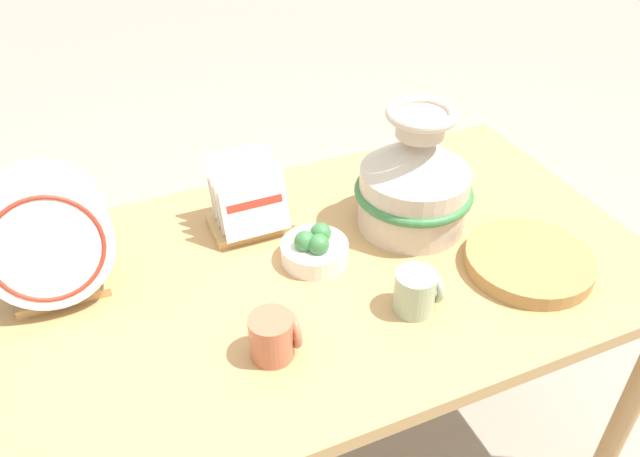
% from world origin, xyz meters
% --- Properties ---
extents(ground_plane, '(14.00, 14.00, 0.00)m').
position_xyz_m(ground_plane, '(0.00, 0.00, 0.00)').
color(ground_plane, gray).
extents(display_table, '(1.50, 0.85, 0.70)m').
position_xyz_m(display_table, '(0.00, 0.00, 0.63)').
color(display_table, tan).
rests_on(display_table, ground_plane).
extents(ceramic_vase, '(0.28, 0.28, 0.31)m').
position_xyz_m(ceramic_vase, '(0.27, 0.07, 0.83)').
color(ceramic_vase, beige).
rests_on(ceramic_vase, display_table).
extents(dish_rack_round_plates, '(0.26, 0.19, 0.27)m').
position_xyz_m(dish_rack_round_plates, '(-0.54, 0.15, 0.83)').
color(dish_rack_round_plates, tan).
rests_on(dish_rack_round_plates, display_table).
extents(dish_rack_square_plates, '(0.19, 0.16, 0.18)m').
position_xyz_m(dish_rack_square_plates, '(-0.10, 0.21, 0.76)').
color(dish_rack_square_plates, tan).
rests_on(dish_rack_square_plates, display_table).
extents(wicker_charger_stack, '(0.28, 0.28, 0.04)m').
position_xyz_m(wicker_charger_stack, '(0.43, -0.19, 0.72)').
color(wicker_charger_stack, '#AD7F47').
rests_on(wicker_charger_stack, display_table).
extents(mug_terracotta_glaze, '(0.09, 0.09, 0.09)m').
position_xyz_m(mug_terracotta_glaze, '(-0.18, -0.20, 0.75)').
color(mug_terracotta_glaze, '#B76647').
rests_on(mug_terracotta_glaze, display_table).
extents(mug_sage_glaze, '(0.09, 0.09, 0.09)m').
position_xyz_m(mug_sage_glaze, '(0.13, -0.20, 0.75)').
color(mug_sage_glaze, '#9EB28E').
rests_on(mug_sage_glaze, display_table).
extents(fruit_bowl, '(0.15, 0.15, 0.08)m').
position_xyz_m(fruit_bowl, '(-0.00, 0.03, 0.73)').
color(fruit_bowl, white).
rests_on(fruit_bowl, display_table).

